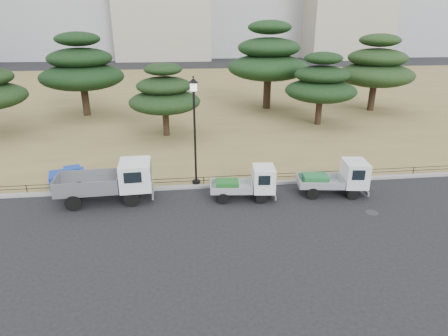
{
  "coord_description": "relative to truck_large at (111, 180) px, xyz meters",
  "views": [
    {
      "loc": [
        -2.16,
        -15.64,
        8.13
      ],
      "look_at": [
        0.0,
        2.0,
        1.3
      ],
      "focal_mm": 30.0,
      "sensor_mm": 36.0,
      "label": 1
    }
  ],
  "objects": [
    {
      "name": "pine_center_right",
      "position": [
        12.31,
        19.75,
        3.93
      ],
      "size": [
        7.92,
        7.92,
        8.41
      ],
      "color": "black",
      "rests_on": "lawn"
    },
    {
      "name": "truck_kei_front",
      "position": [
        6.65,
        -0.56,
        -0.26
      ],
      "size": [
        3.25,
        1.64,
        1.66
      ],
      "rotation": [
        0.0,
        0.0,
        -0.1
      ],
      "color": "black",
      "rests_on": "ground"
    },
    {
      "name": "manhole",
      "position": [
        12.08,
        -2.79,
        -1.08
      ],
      "size": [
        0.6,
        0.6,
        0.01
      ],
      "primitive_type": "cylinder",
      "color": "#2D2D30",
      "rests_on": "ground"
    },
    {
      "name": "curb",
      "position": [
        5.58,
        1.01,
        -1.01
      ],
      "size": [
        120.0,
        0.25,
        0.16
      ],
      "primitive_type": "cube",
      "color": "gray",
      "rests_on": "ground"
    },
    {
      "name": "pine_center_left",
      "position": [
        2.42,
        10.92,
        2.19
      ],
      "size": [
        5.32,
        5.32,
        5.41
      ],
      "color": "black",
      "rests_on": "lawn"
    },
    {
      "name": "lawn",
      "position": [
        5.58,
        29.01,
        -1.01
      ],
      "size": [
        120.0,
        56.0,
        0.15
      ],
      "primitive_type": "cube",
      "color": "olive",
      "rests_on": "ground"
    },
    {
      "name": "pine_west_near",
      "position": [
        -5.13,
        18.69,
        3.34
      ],
      "size": [
        7.42,
        7.42,
        7.42
      ],
      "color": "black",
      "rests_on": "lawn"
    },
    {
      "name": "tarp_pile",
      "position": [
        -2.48,
        1.65,
        -0.48
      ],
      "size": [
        1.99,
        1.67,
        1.14
      ],
      "rotation": [
        0.0,
        0.0,
        0.27
      ],
      "color": "#1638B1",
      "rests_on": "lawn"
    },
    {
      "name": "street_lamp",
      "position": [
        4.18,
        1.31,
        2.82
      ],
      "size": [
        0.5,
        0.5,
        5.56
      ],
      "color": "black",
      "rests_on": "lawn"
    },
    {
      "name": "ground",
      "position": [
        5.58,
        -1.59,
        -1.09
      ],
      "size": [
        220.0,
        220.0,
        0.0
      ],
      "primitive_type": "plane",
      "color": "black"
    },
    {
      "name": "truck_kei_rear",
      "position": [
        11.23,
        -0.6,
        -0.2
      ],
      "size": [
        3.55,
        1.88,
        1.77
      ],
      "rotation": [
        0.0,
        0.0,
        -0.14
      ],
      "color": "black",
      "rests_on": "ground"
    },
    {
      "name": "pine_east_near",
      "position": [
        15.19,
        12.84,
        2.49
      ],
      "size": [
        5.88,
        5.88,
        5.94
      ],
      "color": "black",
      "rests_on": "lawn"
    },
    {
      "name": "truck_large",
      "position": [
        0.0,
        0.0,
        0.0
      ],
      "size": [
        4.56,
        1.98,
        1.96
      ],
      "rotation": [
        0.0,
        0.0,
        0.04
      ],
      "color": "black",
      "rests_on": "ground"
    },
    {
      "name": "pine_east_far",
      "position": [
        22.36,
        17.55,
        3.23
      ],
      "size": [
        7.18,
        7.18,
        7.22
      ],
      "color": "black",
      "rests_on": "lawn"
    },
    {
      "name": "pipe_fence",
      "position": [
        5.58,
        1.16,
        -0.65
      ],
      "size": [
        38.0,
        0.04,
        0.4
      ],
      "color": "black",
      "rests_on": "lawn"
    }
  ]
}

